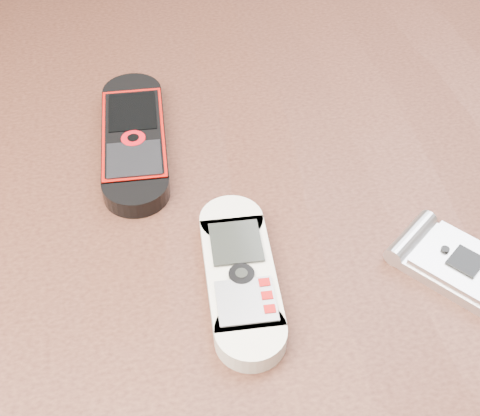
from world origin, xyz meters
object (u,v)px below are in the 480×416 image
Objects in this scene: nokia_black_red at (134,138)px; motorola_razr at (468,269)px; table at (234,304)px; nokia_white at (240,275)px.

nokia_black_red is 0.27m from motorola_razr.
nokia_white reaches higher than table.
nokia_black_red is 1.72× the size of motorola_razr.
nokia_white is 0.16m from nokia_black_red.
nokia_white is 1.45× the size of motorola_razr.
nokia_black_red reaches higher than motorola_razr.
nokia_white is at bearing -66.15° from nokia_black_red.
nokia_white is at bearing 132.56° from motorola_razr.
motorola_razr is (0.15, -0.02, -0.00)m from nokia_white.
nokia_white is 0.15m from motorola_razr.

